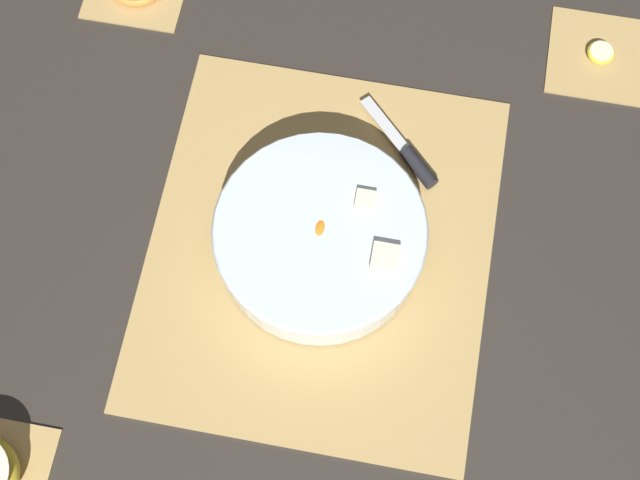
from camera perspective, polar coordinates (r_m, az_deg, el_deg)
The scene contains 6 objects.
ground_plane at distance 1.04m, azimuth 0.00°, elevation -0.61°, with size 6.00×6.00×0.00m, color #2D2823.
bamboo_mat_center at distance 1.04m, azimuth 0.00°, elevation -0.55°, with size 0.46×0.40×0.01m.
coaster_mat_near_right at distance 1.21m, azimuth 17.43°, elevation 11.19°, with size 0.13×0.13×0.01m.
fruit_salad_bowl at distance 1.00m, azimuth 0.02°, elevation 0.21°, with size 0.24×0.24×0.07m.
paring_knife at distance 1.08m, azimuth 6.11°, elevation 4.95°, with size 0.11×0.11×0.02m.
banana_coin_single at distance 1.20m, azimuth 17.53°, elevation 11.37°, with size 0.03×0.03×0.01m.
Camera 1 is at (-0.35, -0.06, 0.98)m, focal length 50.00 mm.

